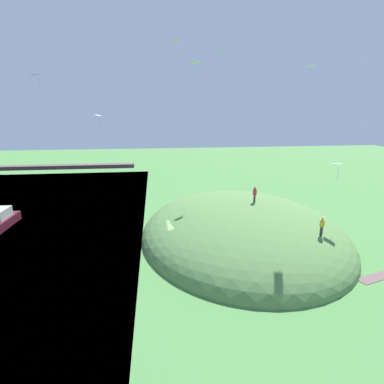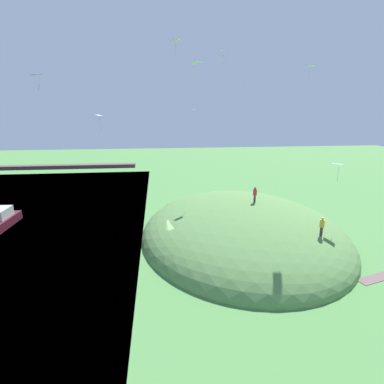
{
  "view_description": "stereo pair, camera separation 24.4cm",
  "coord_description": "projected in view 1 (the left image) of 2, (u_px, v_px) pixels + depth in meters",
  "views": [
    {
      "loc": [
        -2.23,
        -30.45,
        14.28
      ],
      "look_at": [
        1.53,
        1.9,
        5.35
      ],
      "focal_mm": 29.44,
      "sensor_mm": 36.0,
      "label": 1
    },
    {
      "loc": [
        -1.98,
        -30.48,
        14.28
      ],
      "look_at": [
        1.53,
        1.9,
        5.35
      ],
      "focal_mm": 29.44,
      "sensor_mm": 36.0,
      "label": 2
    }
  ],
  "objects": [
    {
      "name": "person_with_child",
      "position": [
        255.0,
        193.0,
        35.42
      ],
      "size": [
        0.53,
        0.53,
        1.82
      ],
      "rotation": [
        0.0,
        0.0,
        5.96
      ],
      "color": "#3D3034",
      "rests_on": "grass_hill"
    },
    {
      "name": "ground_plane",
      "position": [
        180.0,
        246.0,
        33.2
      ],
      "size": [
        160.0,
        160.0,
        0.0
      ],
      "primitive_type": "plane",
      "color": "#498040"
    },
    {
      "name": "kite_6",
      "position": [
        192.0,
        110.0,
        46.2
      ],
      "size": [
        1.0,
        1.26,
        1.29
      ],
      "color": "white"
    },
    {
      "name": "bridge_deck_far",
      "position": [
        15.0,
        168.0,
        58.06
      ],
      "size": [
        43.49,
        1.8,
        0.7
      ],
      "primitive_type": "cube",
      "color": "brown"
    },
    {
      "name": "kite_0",
      "position": [
        37.0,
        75.0,
        22.16
      ],
      "size": [
        0.98,
        0.99,
        1.19
      ],
      "color": "silver"
    },
    {
      "name": "kite_1",
      "position": [
        98.0,
        116.0,
        40.62
      ],
      "size": [
        0.93,
        1.1,
        2.08
      ],
      "color": "white"
    },
    {
      "name": "kite_5",
      "position": [
        196.0,
        63.0,
        31.28
      ],
      "size": [
        1.32,
        1.39,
        1.52
      ],
      "color": "white"
    },
    {
      "name": "kite_7",
      "position": [
        223.0,
        52.0,
        40.21
      ],
      "size": [
        0.91,
        0.73,
        1.81
      ],
      "color": "white"
    },
    {
      "name": "kite_4",
      "position": [
        310.0,
        66.0,
        29.85
      ],
      "size": [
        0.81,
        1.05,
        1.38
      ],
      "color": "white"
    },
    {
      "name": "person_on_hilltop",
      "position": [
        322.0,
        224.0,
        28.91
      ],
      "size": [
        0.55,
        0.55,
        1.82
      ],
      "rotation": [
        0.0,
        0.0,
        5.07
      ],
      "color": "#382D34",
      "rests_on": "grass_hill"
    },
    {
      "name": "grass_hill",
      "position": [
        242.0,
        235.0,
        36.03
      ],
      "size": [
        22.7,
        27.78,
        7.45
      ],
      "primitive_type": "ellipsoid",
      "color": "#547E42",
      "rests_on": "ground_plane"
    },
    {
      "name": "kite_3",
      "position": [
        176.0,
        41.0,
        32.34
      ],
      "size": [
        0.96,
        1.18,
        1.46
      ],
      "color": "#F4E0CF"
    },
    {
      "name": "kite_2",
      "position": [
        337.0,
        165.0,
        31.04
      ],
      "size": [
        1.22,
        1.13,
        1.73
      ],
      "color": "white"
    }
  ]
}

